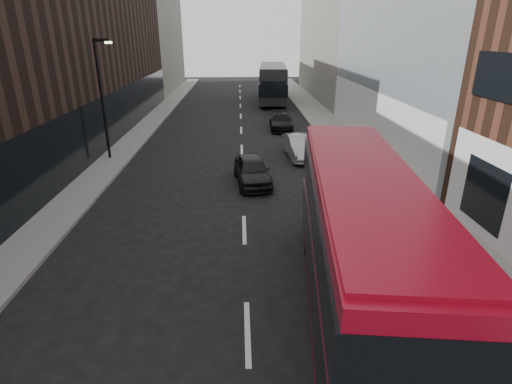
{
  "coord_description": "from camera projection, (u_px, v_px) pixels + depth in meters",
  "views": [
    {
      "loc": [
        -0.13,
        -6.47,
        7.37
      ],
      "look_at": [
        0.39,
        5.81,
        2.5
      ],
      "focal_mm": 28.0,
      "sensor_mm": 36.0,
      "label": 1
    }
  ],
  "objects": [
    {
      "name": "car_a",
      "position": [
        252.0,
        170.0,
        20.94
      ],
      "size": [
        2.15,
        4.38,
        1.44
      ],
      "primitive_type": "imported",
      "rotation": [
        0.0,
        0.0,
        0.11
      ],
      "color": "black",
      "rests_on": "ground"
    },
    {
      "name": "sidewalk_right",
      "position": [
        334.0,
        131.0,
        32.21
      ],
      "size": [
        3.0,
        80.0,
        0.15
      ],
      "primitive_type": "cube",
      "color": "slate",
      "rests_on": "ground"
    },
    {
      "name": "building_left_far",
      "position": [
        155.0,
        41.0,
        54.19
      ],
      "size": [
        5.0,
        20.0,
        13.0
      ],
      "primitive_type": "cube",
      "color": "slate",
      "rests_on": "ground"
    },
    {
      "name": "grey_bus",
      "position": [
        273.0,
        82.0,
        46.08
      ],
      "size": [
        3.86,
        12.88,
        4.1
      ],
      "rotation": [
        0.0,
        0.0,
        -0.07
      ],
      "color": "black",
      "rests_on": "ground"
    },
    {
      "name": "car_b",
      "position": [
        300.0,
        147.0,
        25.33
      ],
      "size": [
        1.86,
        4.46,
        1.43
      ],
      "primitive_type": "imported",
      "rotation": [
        0.0,
        0.0,
        0.08
      ],
      "color": "#919499",
      "rests_on": "ground"
    },
    {
      "name": "building_victorian",
      "position": [
        336.0,
        13.0,
        46.48
      ],
      "size": [
        6.5,
        24.0,
        21.0
      ],
      "color": "slate",
      "rests_on": "ground"
    },
    {
      "name": "car_c",
      "position": [
        281.0,
        121.0,
        33.0
      ],
      "size": [
        1.95,
        4.49,
        1.29
      ],
      "primitive_type": "imported",
      "rotation": [
        0.0,
        0.0,
        -0.03
      ],
      "color": "black",
      "rests_on": "ground"
    },
    {
      "name": "building_left_mid",
      "position": [
        103.0,
        39.0,
        33.57
      ],
      "size": [
        5.0,
        24.0,
        14.0
      ],
      "primitive_type": "cube",
      "color": "black",
      "rests_on": "ground"
    },
    {
      "name": "street_lamp",
      "position": [
        102.0,
        92.0,
        23.59
      ],
      "size": [
        1.06,
        0.22,
        7.0
      ],
      "color": "black",
      "rests_on": "sidewalk_left"
    },
    {
      "name": "sidewalk_left",
      "position": [
        140.0,
        133.0,
        31.61
      ],
      "size": [
        2.0,
        80.0,
        0.15
      ],
      "primitive_type": "cube",
      "color": "slate",
      "rests_on": "ground"
    },
    {
      "name": "red_bus",
      "position": [
        358.0,
        240.0,
        10.39
      ],
      "size": [
        3.73,
        10.8,
        4.29
      ],
      "rotation": [
        0.0,
        0.0,
        -0.12
      ],
      "color": "maroon",
      "rests_on": "ground"
    }
  ]
}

